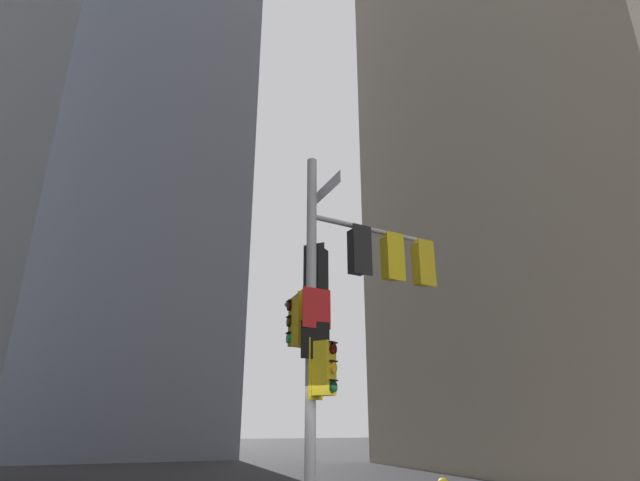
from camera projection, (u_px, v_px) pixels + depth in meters
name	position (u px, v px, depth m)	size (l,w,h in m)	color
building_tower_right	(557.00, 0.00, 29.13)	(17.55, 17.55, 50.27)	tan
building_mid_block	(147.00, 124.00, 38.66)	(14.10, 14.10, 47.49)	slate
signal_pole_assembly	(338.00, 299.00, 10.56)	(3.63, 2.54, 7.39)	#B2B2B5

